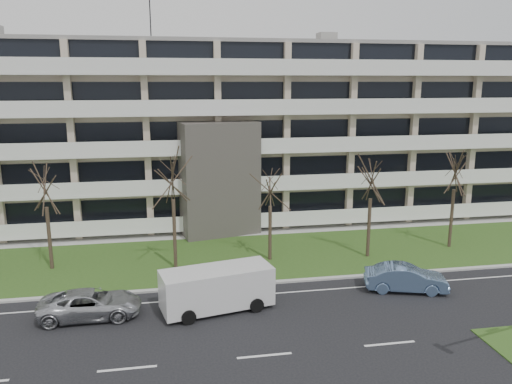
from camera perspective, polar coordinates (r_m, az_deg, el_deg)
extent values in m
plane|color=black|center=(23.59, 0.97, -18.20)|extent=(160.00, 160.00, 0.00)
cube|color=#2C4F1A|center=(35.24, -3.09, -7.42)|extent=(90.00, 10.00, 0.06)
cube|color=#B2B2AD|center=(30.61, -1.93, -10.53)|extent=(90.00, 0.35, 0.12)
cube|color=#B2B2AD|center=(40.42, -4.05, -4.77)|extent=(90.00, 2.00, 0.08)
cube|color=white|center=(29.28, -1.51, -11.76)|extent=(90.00, 0.12, 0.01)
cube|color=#BDB093|center=(45.78, -5.13, 6.80)|extent=(60.00, 12.00, 15.00)
cube|color=gray|center=(45.66, -5.32, 16.40)|extent=(60.50, 12.50, 0.30)
cube|color=#4C4742|center=(39.32, -4.15, 1.45)|extent=(6.39, 3.69, 9.00)
cube|color=black|center=(39.68, -4.06, -2.15)|extent=(4.92, 1.19, 3.50)
cylinder|color=black|center=(45.67, -11.98, 18.52)|extent=(0.10, 0.10, 3.50)
cube|color=black|center=(40.80, -4.24, -1.60)|extent=(58.00, 0.10, 1.80)
cube|color=white|center=(40.54, -4.10, -3.89)|extent=(58.00, 1.40, 0.22)
cube|color=white|center=(39.75, -4.02, -3.32)|extent=(58.00, 0.08, 1.00)
cube|color=black|center=(40.17, -4.31, 2.55)|extent=(58.00, 0.10, 1.80)
cube|color=white|center=(39.79, -4.17, 0.26)|extent=(58.00, 1.40, 0.22)
cube|color=white|center=(39.04, -4.09, 0.92)|extent=(58.00, 0.08, 1.00)
cube|color=black|center=(39.76, -4.38, 6.82)|extent=(58.00, 0.10, 1.80)
cube|color=white|center=(39.27, -4.24, 4.54)|extent=(58.00, 1.40, 0.22)
cube|color=white|center=(38.54, -4.16, 5.29)|extent=(58.00, 0.08, 1.00)
cube|color=black|center=(39.57, -4.45, 11.14)|extent=(58.00, 0.10, 1.80)
cube|color=white|center=(38.96, -4.31, 8.91)|extent=(58.00, 1.40, 0.22)
cube|color=white|center=(38.28, -4.23, 9.75)|extent=(58.00, 0.08, 1.00)
cube|color=black|center=(39.61, -4.53, 15.48)|extent=(58.00, 0.10, 1.80)
cube|color=white|center=(38.89, -4.39, 13.33)|extent=(58.00, 1.40, 0.22)
cube|color=white|center=(38.25, -4.30, 14.24)|extent=(58.00, 0.08, 1.00)
imported|color=#B3B5BB|center=(27.96, -18.40, -12.05)|extent=(5.18, 2.39, 1.44)
imported|color=#6786B2|center=(30.93, 16.74, -9.40)|extent=(4.98, 2.88, 1.55)
cube|color=silver|center=(27.28, -4.50, -10.81)|extent=(6.23, 3.35, 2.08)
cube|color=black|center=(27.04, -4.52, -9.65)|extent=(5.77, 3.10, 0.77)
cube|color=silver|center=(28.22, 1.00, -10.31)|extent=(0.80, 2.11, 1.31)
cylinder|color=black|center=(26.24, -7.71, -13.99)|extent=(0.81, 0.42, 0.77)
cylinder|color=black|center=(28.17, -8.84, -12.09)|extent=(0.81, 0.42, 0.77)
cylinder|color=black|center=(27.27, 0.07, -12.80)|extent=(0.81, 0.42, 0.77)
cylinder|color=black|center=(29.12, -1.57, -11.09)|extent=(0.81, 0.42, 0.77)
cylinder|color=#382B21|center=(35.05, -22.53, -4.94)|extent=(0.24, 0.24, 4.20)
cylinder|color=#382B21|center=(32.88, -9.29, -4.83)|extent=(0.24, 0.24, 4.66)
cylinder|color=#382B21|center=(34.09, 1.61, -4.75)|extent=(0.24, 0.24, 3.83)
cylinder|color=#382B21|center=(35.52, 12.77, -4.04)|extent=(0.24, 0.24, 4.20)
cylinder|color=#382B21|center=(39.31, 21.43, -2.86)|extent=(0.24, 0.24, 4.39)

